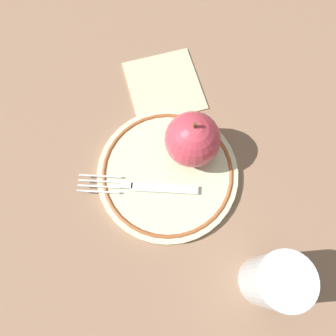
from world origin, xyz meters
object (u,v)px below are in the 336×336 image
drinking_glass (274,281)px  napkin_folded (164,85)px  apple_red_whole (192,139)px  fork (142,186)px  plate (168,174)px

drinking_glass → napkin_folded: size_ratio=0.82×
apple_red_whole → fork: size_ratio=0.58×
apple_red_whole → drinking_glass: (0.21, -0.03, -0.00)m
drinking_glass → napkin_folded: 0.35m
plate → drinking_glass: 0.21m
plate → napkin_folded: bearing=148.6°
plate → fork: (-0.00, -0.04, 0.01)m
apple_red_whole → fork: apple_red_whole is taller
fork → drinking_glass: (0.20, 0.07, 0.04)m
fork → drinking_glass: 0.22m
plate → apple_red_whole: size_ratio=2.38×
plate → napkin_folded: size_ratio=1.71×
fork → napkin_folded: (-0.13, 0.13, -0.01)m
apple_red_whole → napkin_folded: (-0.13, 0.03, -0.05)m
drinking_glass → napkin_folded: drinking_glass is taller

